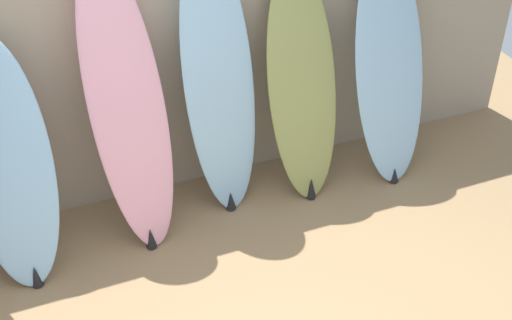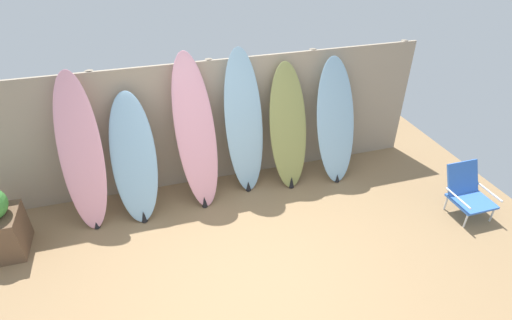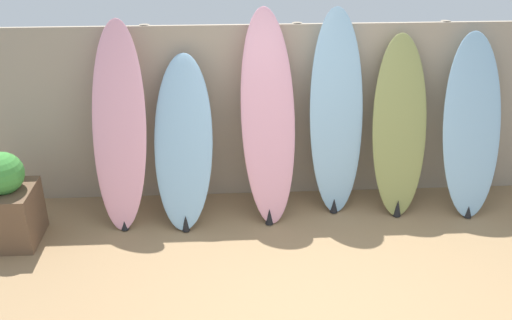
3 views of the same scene
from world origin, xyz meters
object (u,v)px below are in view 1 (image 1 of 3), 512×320
surfboard_skyblue_3 (220,86)px  surfboard_olive_4 (302,88)px  surfboard_skyblue_1 (9,168)px  surfboard_pink_2 (128,111)px  surfboard_skyblue_5 (390,72)px

surfboard_skyblue_3 → surfboard_olive_4: 0.63m
surfboard_olive_4 → surfboard_skyblue_1: bearing=-177.5°
surfboard_pink_2 → surfboard_olive_4: surfboard_pink_2 is taller
surfboard_olive_4 → surfboard_pink_2: bearing=-178.4°
surfboard_skyblue_3 → surfboard_pink_2: bearing=-173.2°
surfboard_olive_4 → surfboard_skyblue_5: bearing=-4.0°
surfboard_pink_2 → surfboard_skyblue_3: 0.67m
surfboard_skyblue_1 → surfboard_skyblue_3: (1.47, 0.14, 0.20)m
surfboard_skyblue_1 → surfboard_pink_2: 0.83m
surfboard_pink_2 → surfboard_skyblue_3: surfboard_pink_2 is taller
surfboard_skyblue_1 → surfboard_skyblue_3: 1.49m
surfboard_skyblue_1 → surfboard_olive_4: surfboard_olive_4 is taller
surfboard_olive_4 → surfboard_skyblue_3: bearing=175.9°
surfboard_pink_2 → surfboard_olive_4: bearing=1.6°
surfboard_skyblue_5 → surfboard_skyblue_3: bearing=176.0°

